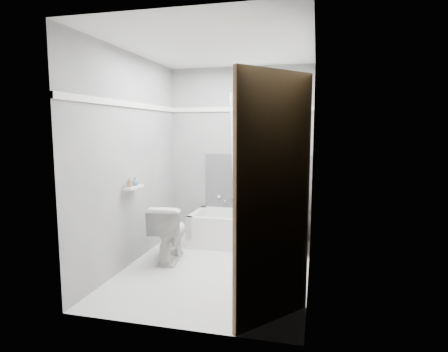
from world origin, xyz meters
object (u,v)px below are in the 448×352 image
(bathtub, at_px, (247,229))
(toilet, at_px, (169,232))
(soap_bottle_a, at_px, (129,183))
(soap_bottle_b, at_px, (135,181))
(door, at_px, (305,209))
(office_chair, at_px, (277,198))

(bathtub, relative_size, toilet, 2.21)
(bathtub, height_order, soap_bottle_a, soap_bottle_a)
(soap_bottle_a, relative_size, soap_bottle_b, 1.12)
(toilet, bearing_deg, door, 130.38)
(bathtub, height_order, toilet, toilet)
(toilet, relative_size, soap_bottle_b, 6.82)
(door, xyz_separation_m, soap_bottle_b, (-1.92, 1.23, -0.04))
(bathtub, xyz_separation_m, toilet, (-0.80, -0.78, 0.12))
(door, distance_m, soap_bottle_a, 2.21)
(bathtub, xyz_separation_m, soap_bottle_a, (-1.12, -1.12, 0.76))
(office_chair, relative_size, soap_bottle_a, 9.35)
(office_chair, height_order, soap_bottle_a, office_chair)
(office_chair, height_order, toilet, office_chair)
(office_chair, xyz_separation_m, soap_bottle_a, (-1.50, -1.17, 0.32))
(office_chair, xyz_separation_m, door, (0.42, -2.26, 0.36))
(toilet, xyz_separation_m, door, (1.60, -1.43, 0.67))
(soap_bottle_a, bearing_deg, toilet, 46.32)
(toilet, relative_size, door, 0.34)
(door, height_order, soap_bottle_a, door)
(bathtub, distance_m, soap_bottle_a, 1.75)
(soap_bottle_b, bearing_deg, toilet, 31.37)
(office_chair, bearing_deg, toilet, -148.71)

